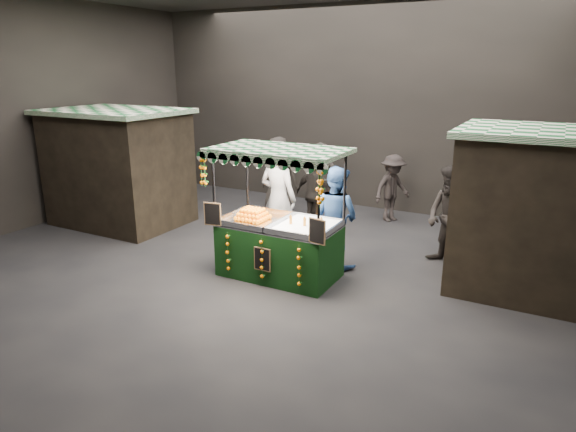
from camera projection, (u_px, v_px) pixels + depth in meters
The scene contains 12 objects.
ground at pixel (263, 271), 8.98m from camera, with size 12.00×12.00×0.00m, color black.
market_hall at pixel (260, 74), 8.01m from camera, with size 12.10×10.10×5.05m.
neighbour_stall_left at pixel (119, 167), 11.45m from camera, with size 3.00×2.20×2.60m.
neighbour_stall_right at pixel (553, 213), 7.86m from camera, with size 3.00×2.20×2.60m.
juice_stall at pixel (279, 238), 8.59m from camera, with size 2.30×1.35×2.23m.
vendor_grey at pixel (278, 199), 9.74m from camera, with size 0.78×0.53×2.09m.
vendor_blue at pixel (336, 216), 9.04m from camera, with size 1.06×0.93×1.84m.
shopper_0 at pixel (322, 186), 11.24m from camera, with size 0.83×0.75×1.90m.
shopper_1 at pixel (450, 218), 8.95m from camera, with size 1.14×1.08×1.85m.
shopper_2 at pixel (315, 194), 11.09m from camera, with size 0.99×0.49×1.63m.
shopper_3 at pixel (392, 188), 11.72m from camera, with size 1.01×1.17×1.57m.
shopper_4 at pixel (278, 175), 12.38m from camera, with size 1.03×0.79×1.88m.
Camera 1 is at (4.35, -7.11, 3.51)m, focal length 31.45 mm.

